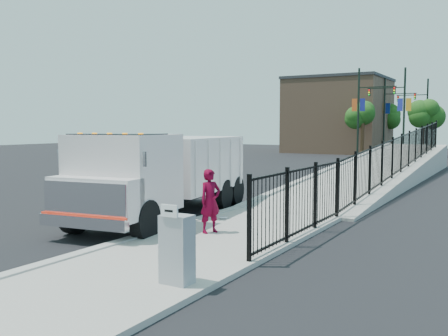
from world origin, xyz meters
The scene contains 18 objects.
ground centered at (0.00, 0.00, 0.00)m, with size 120.00×120.00×0.00m, color black.
sidewalk centered at (1.93, -2.00, 0.06)m, with size 3.55×12.00×0.12m, color #9E998E.
curb centered at (0.00, -2.00, 0.08)m, with size 0.30×12.00×0.16m, color #ADAAA3.
ramp centered at (2.12, 16.00, 0.00)m, with size 3.95×24.00×1.70m, color #9E998E.
iron_fence centered at (3.55, 12.00, 0.90)m, with size 0.10×28.00×1.80m, color black.
truck centered at (-1.38, 1.41, 1.57)m, with size 3.66×8.40×2.78m.
worker centered at (1.35, -0.01, 0.97)m, with size 0.62×0.41×1.70m, color #60021C.
utility_cabinet centered at (3.10, -3.96, 0.75)m, with size 0.55×0.40×1.25m, color gray.
arrow_sign centered at (3.10, -4.18, 1.48)m, with size 0.35×0.04×0.22m, color white.
debris centered at (0.63, 1.89, 0.16)m, with size 0.29×0.29×0.07m, color silver.
light_pole_0 centered at (-3.45, 32.92, 4.36)m, with size 3.77×0.22×8.00m.
light_pole_1 centered at (-0.48, 34.46, 4.36)m, with size 3.77×0.22×8.00m.
light_pole_2 centered at (-3.53, 43.33, 4.36)m, with size 3.77×0.22×8.00m.
light_pole_3 centered at (-0.34, 46.40, 4.36)m, with size 3.78×0.22×8.00m.
tree_0 centered at (-4.40, 36.96, 3.92)m, with size 2.27×2.27×5.14m.
tree_1 centered at (0.60, 39.79, 3.91)m, with size 2.17×2.17×5.09m.
tree_2 centered at (-4.25, 47.46, 3.94)m, with size 2.56×2.56×5.28m.
building centered at (-9.00, 44.00, 4.00)m, with size 10.00×10.00×8.00m, color #8C664C.
Camera 1 is at (8.29, -11.16, 2.97)m, focal length 40.00 mm.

